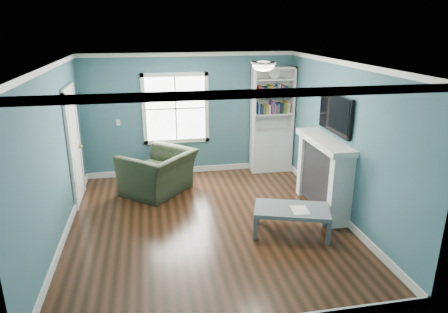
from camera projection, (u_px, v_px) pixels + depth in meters
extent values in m
plane|color=black|center=(208.00, 224.00, 6.62)|extent=(5.00, 5.00, 0.00)
plane|color=#345E69|center=(190.00, 115.00, 8.54)|extent=(4.50, 0.00, 4.50)
plane|color=#345E69|center=(244.00, 224.00, 3.87)|extent=(4.50, 0.00, 4.50)
plane|color=#345E69|center=(54.00, 157.00, 5.81)|extent=(0.00, 5.00, 5.00)
plane|color=#345E69|center=(341.00, 141.00, 6.60)|extent=(0.00, 5.00, 5.00)
plane|color=white|center=(206.00, 64.00, 5.80)|extent=(5.00, 5.00, 0.00)
cube|color=white|center=(192.00, 169.00, 8.91)|extent=(4.50, 0.03, 0.12)
cube|color=white|center=(66.00, 233.00, 6.20)|extent=(0.03, 5.00, 0.12)
cube|color=white|center=(334.00, 209.00, 6.99)|extent=(0.03, 5.00, 0.12)
cube|color=white|center=(188.00, 54.00, 8.12)|extent=(4.50, 0.04, 0.08)
cube|color=white|center=(246.00, 94.00, 3.50)|extent=(4.50, 0.04, 0.08)
cube|color=white|center=(43.00, 69.00, 5.42)|extent=(0.04, 5.00, 0.08)
cube|color=white|center=(348.00, 64.00, 6.20)|extent=(0.04, 5.00, 0.08)
cube|color=white|center=(176.00, 108.00, 8.43)|extent=(1.24, 0.01, 1.34)
cube|color=white|center=(144.00, 110.00, 8.30)|extent=(0.08, 0.06, 1.50)
cube|color=white|center=(207.00, 107.00, 8.53)|extent=(0.08, 0.06, 1.50)
cube|color=white|center=(177.00, 141.00, 8.64)|extent=(1.40, 0.06, 0.08)
cube|color=white|center=(174.00, 75.00, 8.19)|extent=(1.40, 0.06, 0.08)
cube|color=white|center=(176.00, 109.00, 8.42)|extent=(1.24, 0.03, 0.03)
cube|color=white|center=(176.00, 109.00, 8.42)|extent=(0.03, 0.03, 1.34)
cube|color=silver|center=(271.00, 151.00, 8.93)|extent=(0.90, 0.35, 0.90)
cube|color=silver|center=(253.00, 100.00, 8.49)|extent=(0.04, 0.35, 1.40)
cube|color=silver|center=(292.00, 99.00, 8.64)|extent=(0.04, 0.35, 1.40)
cube|color=silver|center=(270.00, 98.00, 8.72)|extent=(0.90, 0.02, 1.40)
cube|color=silver|center=(274.00, 68.00, 8.35)|extent=(0.90, 0.35, 0.04)
cube|color=silver|center=(272.00, 130.00, 8.78)|extent=(0.84, 0.33, 0.03)
cube|color=silver|center=(272.00, 114.00, 8.66)|extent=(0.84, 0.33, 0.03)
cube|color=silver|center=(273.00, 96.00, 8.54)|extent=(0.84, 0.33, 0.03)
cube|color=silver|center=(273.00, 79.00, 8.42)|extent=(0.84, 0.33, 0.03)
cube|color=#264C8C|center=(273.00, 108.00, 8.60)|extent=(0.70, 0.25, 0.22)
cube|color=black|center=(273.00, 90.00, 8.48)|extent=(0.70, 0.25, 0.22)
cylinder|color=beige|center=(274.00, 72.00, 8.33)|extent=(0.26, 0.06, 0.26)
cube|color=black|center=(324.00, 177.00, 6.98)|extent=(0.30, 1.20, 1.10)
cube|color=black|center=(322.00, 188.00, 7.04)|extent=(0.22, 0.65, 0.70)
cube|color=silver|center=(340.00, 192.00, 6.35)|extent=(0.36, 0.16, 1.20)
cube|color=silver|center=(308.00, 165.00, 7.60)|extent=(0.36, 0.16, 1.20)
cube|color=silver|center=(325.00, 142.00, 6.77)|extent=(0.44, 1.58, 0.10)
cube|color=black|center=(335.00, 114.00, 6.65)|extent=(0.06, 1.10, 0.65)
cube|color=silver|center=(74.00, 148.00, 7.21)|extent=(0.04, 0.80, 2.05)
cube|color=white|center=(70.00, 155.00, 6.79)|extent=(0.05, 0.08, 2.13)
cube|color=white|center=(79.00, 141.00, 7.63)|extent=(0.05, 0.08, 2.13)
cube|color=white|center=(67.00, 89.00, 6.87)|extent=(0.05, 0.98, 0.08)
sphere|color=#BF8C3F|center=(81.00, 147.00, 7.52)|extent=(0.07, 0.07, 0.07)
ellipsoid|color=white|center=(263.00, 66.00, 6.07)|extent=(0.34, 0.34, 0.15)
cylinder|color=white|center=(263.00, 63.00, 6.05)|extent=(0.38, 0.38, 0.03)
cube|color=white|center=(118.00, 123.00, 8.29)|extent=(0.08, 0.01, 0.12)
imported|color=#212E1C|center=(158.00, 166.00, 7.71)|extent=(1.44, 1.48, 1.10)
cube|color=#4E555E|center=(256.00, 229.00, 6.09)|extent=(0.08, 0.08, 0.36)
cube|color=#4E555E|center=(329.00, 233.00, 5.95)|extent=(0.08, 0.08, 0.36)
cube|color=#4E555E|center=(258.00, 212.00, 6.62)|extent=(0.08, 0.08, 0.36)
cube|color=#4E555E|center=(325.00, 216.00, 6.48)|extent=(0.08, 0.08, 0.36)
cube|color=slate|center=(292.00, 210.00, 6.22)|extent=(1.29, 0.96, 0.06)
cube|color=white|center=(300.00, 210.00, 6.15)|extent=(0.29, 0.34, 0.00)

